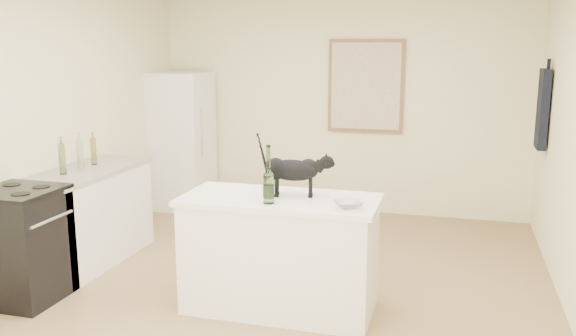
# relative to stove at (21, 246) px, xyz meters

# --- Properties ---
(floor) EXTENTS (5.50, 5.50, 0.00)m
(floor) POSITION_rel_stove_xyz_m (1.95, 0.60, -0.45)
(floor) COLOR olive
(floor) RESTS_ON ground
(wall_back) EXTENTS (4.50, 0.00, 4.50)m
(wall_back) POSITION_rel_stove_xyz_m (1.95, 3.35, 0.85)
(wall_back) COLOR beige
(wall_back) RESTS_ON ground
(wall_front) EXTENTS (4.50, 0.00, 4.50)m
(wall_front) POSITION_rel_stove_xyz_m (1.95, -2.15, 0.85)
(wall_front) COLOR beige
(wall_front) RESTS_ON ground
(wall_left) EXTENTS (0.00, 5.50, 5.50)m
(wall_left) POSITION_rel_stove_xyz_m (-0.30, 0.60, 0.85)
(wall_left) COLOR beige
(wall_left) RESTS_ON ground
(island_base) EXTENTS (1.44, 0.67, 0.86)m
(island_base) POSITION_rel_stove_xyz_m (2.05, 0.40, -0.02)
(island_base) COLOR white
(island_base) RESTS_ON floor
(island_top) EXTENTS (1.50, 0.70, 0.04)m
(island_top) POSITION_rel_stove_xyz_m (2.05, 0.40, 0.43)
(island_top) COLOR white
(island_top) RESTS_ON island_base
(left_cabinets) EXTENTS (0.60, 1.40, 0.86)m
(left_cabinets) POSITION_rel_stove_xyz_m (0.00, 0.90, -0.02)
(left_cabinets) COLOR white
(left_cabinets) RESTS_ON floor
(left_countertop) EXTENTS (0.62, 1.44, 0.04)m
(left_countertop) POSITION_rel_stove_xyz_m (0.00, 0.90, 0.43)
(left_countertop) COLOR gray
(left_countertop) RESTS_ON left_cabinets
(stove) EXTENTS (0.60, 0.60, 0.90)m
(stove) POSITION_rel_stove_xyz_m (0.00, 0.00, 0.00)
(stove) COLOR black
(stove) RESTS_ON floor
(fridge) EXTENTS (0.68, 0.68, 1.70)m
(fridge) POSITION_rel_stove_xyz_m (0.00, 2.95, 0.40)
(fridge) COLOR white
(fridge) RESTS_ON floor
(artwork_frame) EXTENTS (0.90, 0.03, 1.10)m
(artwork_frame) POSITION_rel_stove_xyz_m (2.25, 3.32, 1.10)
(artwork_frame) COLOR brown
(artwork_frame) RESTS_ON wall_back
(artwork_canvas) EXTENTS (0.82, 0.00, 1.02)m
(artwork_canvas) POSITION_rel_stove_xyz_m (2.25, 3.30, 1.10)
(artwork_canvas) COLOR beige
(artwork_canvas) RESTS_ON wall_back
(hanging_garment) EXTENTS (0.08, 0.34, 0.80)m
(hanging_garment) POSITION_rel_stove_xyz_m (4.14, 2.65, 0.95)
(hanging_garment) COLOR black
(hanging_garment) RESTS_ON wall_right
(black_cat) EXTENTS (0.54, 0.26, 0.36)m
(black_cat) POSITION_rel_stove_xyz_m (2.13, 0.46, 0.63)
(black_cat) COLOR black
(black_cat) RESTS_ON island_top
(wine_bottle) EXTENTS (0.11, 0.11, 0.38)m
(wine_bottle) POSITION_rel_stove_xyz_m (2.02, 0.21, 0.64)
(wine_bottle) COLOR #2E6327
(wine_bottle) RESTS_ON island_top
(glass_bowl) EXTENTS (0.27, 0.27, 0.05)m
(glass_bowl) POSITION_rel_stove_xyz_m (2.61, 0.24, 0.48)
(glass_bowl) COLOR silver
(glass_bowl) RESTS_ON island_top
(fridge_paper) EXTENTS (0.06, 0.14, 0.19)m
(fridge_paper) POSITION_rel_stove_xyz_m (0.34, 3.05, 0.84)
(fridge_paper) COLOR silver
(fridge_paper) RESTS_ON fridge
(counter_bottle_cluster) EXTENTS (0.09, 0.51, 0.29)m
(counter_bottle_cluster) POSITION_rel_stove_xyz_m (-0.03, 0.87, 0.59)
(counter_bottle_cluster) COLOR brown
(counter_bottle_cluster) RESTS_ON left_countertop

